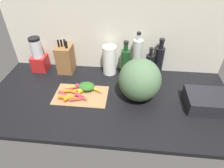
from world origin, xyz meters
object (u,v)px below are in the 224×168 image
at_px(paper_towel_roll, 109,60).
at_px(carrot_11, 96,90).
at_px(carrot_9, 82,88).
at_px(bottle_3, 159,60).
at_px(carrot_8, 73,96).
at_px(winter_squash, 140,80).
at_px(carrot_0, 77,87).
at_px(carrot_7, 85,89).
at_px(carrot_3, 75,86).
at_px(carrot_5, 66,95).
at_px(carrot_2, 74,91).
at_px(carrot_1, 79,99).
at_px(bottle_1, 137,57).
at_px(carrot_6, 84,91).
at_px(carrot_4, 79,94).
at_px(carrot_10, 82,98).
at_px(knife_block, 65,59).
at_px(dish_rack, 207,101).
at_px(bottle_2, 149,65).
at_px(cutting_board, 81,95).
at_px(bottle_0, 125,62).
at_px(carrot_12, 70,97).
at_px(blender_appliance, 39,57).

bearing_deg(paper_towel_roll, carrot_11, -104.05).
xyz_separation_m(carrot_9, bottle_3, (0.56, 0.27, 0.10)).
bearing_deg(carrot_8, winter_squash, 8.65).
relative_size(carrot_0, carrot_9, 1.74).
relative_size(carrot_7, bottle_3, 0.36).
xyz_separation_m(carrot_3, carrot_5, (-0.03, -0.11, 0.00)).
bearing_deg(carrot_11, carrot_2, -170.35).
distance_m(carrot_1, winter_squash, 0.42).
bearing_deg(bottle_1, carrot_6, -141.55).
bearing_deg(carrot_4, carrot_8, -140.57).
distance_m(carrot_6, carrot_10, 0.08).
height_order(knife_block, dish_rack, knife_block).
relative_size(carrot_0, carrot_7, 1.64).
bearing_deg(carrot_11, carrot_1, -133.30).
bearing_deg(carrot_4, bottle_2, 31.39).
xyz_separation_m(carrot_0, winter_squash, (0.44, -0.04, 0.13)).
bearing_deg(cutting_board, bottle_0, 44.10).
xyz_separation_m(carrot_2, knife_block, (-0.13, 0.28, 0.09)).
bearing_deg(carrot_12, carrot_11, 31.52).
height_order(paper_towel_roll, bottle_1, bottle_1).
relative_size(carrot_6, blender_appliance, 0.38).
bearing_deg(carrot_3, carrot_1, -63.92).
distance_m(carrot_8, knife_block, 0.37).
distance_m(carrot_5, blender_appliance, 0.47).
xyz_separation_m(carrot_0, carrot_11, (0.15, -0.02, 0.01)).
bearing_deg(carrot_12, carrot_2, 84.35).
relative_size(carrot_4, carrot_7, 1.24).
relative_size(carrot_3, blender_appliance, 0.42).
height_order(cutting_board, dish_rack, dish_rack).
relative_size(carrot_12, knife_block, 0.59).
height_order(carrot_8, blender_appliance, blender_appliance).
bearing_deg(blender_appliance, knife_block, 0.40).
bearing_deg(carrot_2, carrot_3, 100.14).
height_order(blender_appliance, bottle_2, blender_appliance).
distance_m(carrot_3, bottle_2, 0.59).
bearing_deg(carrot_4, carrot_9, 87.76).
distance_m(blender_appliance, dish_rack, 1.28).
relative_size(carrot_12, blender_appliance, 0.58).
height_order(carrot_7, bottle_1, bottle_1).
xyz_separation_m(cutting_board, carrot_0, (-0.04, 0.07, 0.01)).
bearing_deg(carrot_5, carrot_7, 33.69).
relative_size(carrot_5, paper_towel_roll, 0.51).
bearing_deg(bottle_0, carrot_6, -137.72).
bearing_deg(carrot_11, bottle_0, 51.58).
bearing_deg(carrot_3, cutting_board, -50.17).
height_order(carrot_3, dish_rack, dish_rack).
bearing_deg(knife_block, bottle_1, 2.42).
relative_size(carrot_6, knife_block, 0.39).
xyz_separation_m(carrot_1, carrot_9, (-0.01, 0.12, 0.00)).
distance_m(bottle_1, dish_rack, 0.58).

